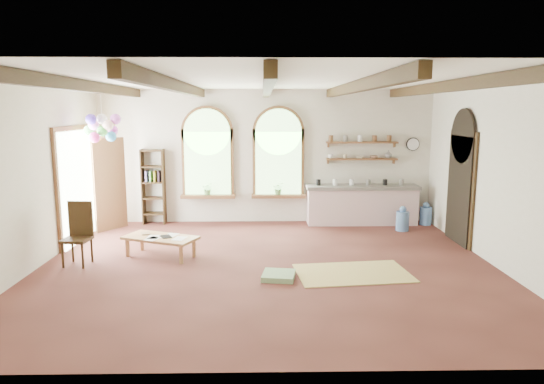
{
  "coord_description": "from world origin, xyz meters",
  "views": [
    {
      "loc": [
        -0.08,
        -8.19,
        2.71
      ],
      "look_at": [
        0.09,
        0.6,
        1.22
      ],
      "focal_mm": 32.0,
      "sensor_mm": 36.0,
      "label": 1
    }
  ],
  "objects_px": {
    "kitchen_counter": "(362,204)",
    "coffee_table": "(160,239)",
    "balloon_cluster": "(102,128)",
    "side_chair": "(78,247)"
  },
  "relations": [
    {
      "from": "kitchen_counter",
      "to": "coffee_table",
      "type": "distance_m",
      "value": 5.02
    },
    {
      "from": "coffee_table",
      "to": "balloon_cluster",
      "type": "distance_m",
      "value": 2.81
    },
    {
      "from": "kitchen_counter",
      "to": "balloon_cluster",
      "type": "xyz_separation_m",
      "value": [
        -5.7,
        -1.22,
        1.87
      ]
    },
    {
      "from": "balloon_cluster",
      "to": "coffee_table",
      "type": "bearing_deg",
      "value": -44.41
    },
    {
      "from": "kitchen_counter",
      "to": "balloon_cluster",
      "type": "height_order",
      "value": "balloon_cluster"
    },
    {
      "from": "kitchen_counter",
      "to": "side_chair",
      "type": "relative_size",
      "value": 2.4
    },
    {
      "from": "kitchen_counter",
      "to": "coffee_table",
      "type": "height_order",
      "value": "kitchen_counter"
    },
    {
      "from": "kitchen_counter",
      "to": "side_chair",
      "type": "xyz_separation_m",
      "value": [
        -5.66,
        -3.04,
        -0.15
      ]
    },
    {
      "from": "coffee_table",
      "to": "side_chair",
      "type": "height_order",
      "value": "side_chair"
    },
    {
      "from": "coffee_table",
      "to": "side_chair",
      "type": "xyz_separation_m",
      "value": [
        -1.37,
        -0.44,
        -0.02
      ]
    }
  ]
}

